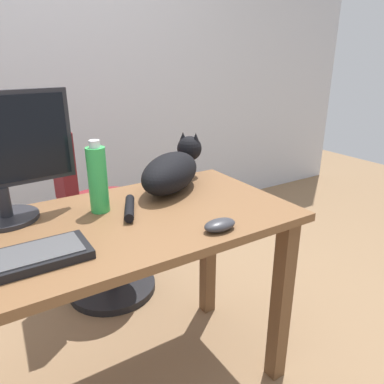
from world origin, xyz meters
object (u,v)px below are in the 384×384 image
water_bottle (98,179)px  office_chair (98,226)px  cat (172,170)px  computer_mouse (220,225)px  keyboard (2,265)px

water_bottle → office_chair: bearing=75.2°
cat → water_bottle: water_bottle is taller
office_chair → cat: 0.68m
computer_mouse → office_chair: bearing=96.9°
keyboard → cat: (0.67, 0.30, 0.07)m
office_chair → cat: size_ratio=1.87×
keyboard → cat: cat is taller
office_chair → keyboard: size_ratio=2.16×
keyboard → cat: 0.73m
office_chair → water_bottle: water_bottle is taller
office_chair → keyboard: (-0.49, -0.80, 0.34)m
keyboard → computer_mouse: computer_mouse is taller
office_chair → water_bottle: size_ratio=3.77×
office_chair → cat: office_chair is taller
office_chair → keyboard: 1.00m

